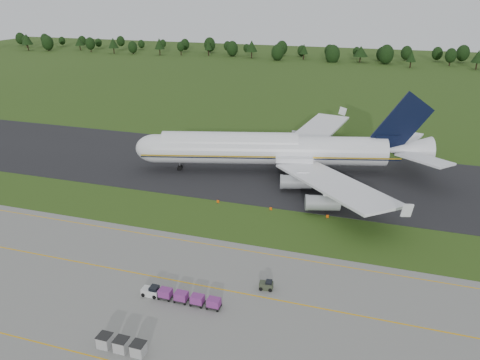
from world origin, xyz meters
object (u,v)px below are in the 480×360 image
(uld_row, at_px, (122,345))
(edge_markers, at_px, (271,209))
(utility_cart, at_px, (266,286))
(aircraft, at_px, (275,149))
(baggage_train, at_px, (179,296))

(uld_row, bearing_deg, edge_markers, 79.79)
(edge_markers, bearing_deg, utility_cart, -77.45)
(utility_cart, bearing_deg, aircraft, 102.23)
(aircraft, height_order, utility_cart, aircraft)
(baggage_train, xyz_separation_m, uld_row, (-2.78, -11.41, 0.05))
(edge_markers, bearing_deg, uld_row, -100.21)
(edge_markers, bearing_deg, aircraft, 101.82)
(aircraft, bearing_deg, uld_row, -93.10)
(utility_cart, xyz_separation_m, uld_row, (-14.09, -18.11, 0.30))
(uld_row, bearing_deg, aircraft, 86.90)
(uld_row, relative_size, edge_markers, 0.27)
(baggage_train, bearing_deg, utility_cart, 30.65)
(aircraft, xyz_separation_m, utility_cart, (10.49, -48.42, -5.25))
(baggage_train, bearing_deg, uld_row, -103.70)
(baggage_train, xyz_separation_m, utility_cart, (11.31, 6.70, -0.25))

